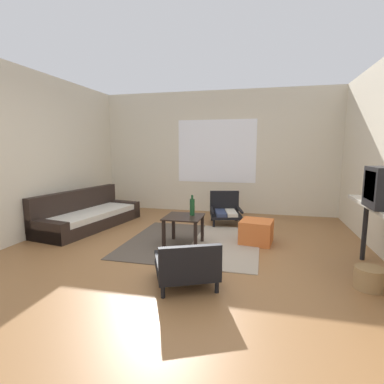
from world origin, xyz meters
name	(u,v)px	position (x,y,z in m)	size (l,w,h in m)	color
ground_plane	(180,258)	(0.00, 0.00, 0.00)	(7.80, 7.80, 0.00)	olive
far_wall_with_window	(217,153)	(0.00, 3.06, 1.35)	(5.60, 0.13, 2.70)	beige
side_wall_left	(22,155)	(-2.66, 0.30, 1.35)	(0.12, 6.60, 2.70)	beige
area_rug	(193,242)	(0.01, 0.70, 0.01)	(2.01, 2.00, 0.01)	#4C4238
couch	(88,216)	(-2.10, 1.14, 0.20)	(1.11, 2.19, 0.67)	black
coffee_table	(184,222)	(-0.09, 0.52, 0.36)	(0.55, 0.56, 0.45)	black
armchair_by_window	(225,210)	(0.34, 2.04, 0.26)	(0.70, 0.72, 0.60)	black
armchair_striped_foreground	(187,266)	(0.29, -0.75, 0.22)	(0.84, 0.84, 0.51)	black
ottoman_orange	(256,232)	(0.97, 0.91, 0.18)	(0.47, 0.47, 0.35)	#D1662D
clay_vase	(379,190)	(2.34, 0.16, 0.97)	(0.19, 0.19, 0.35)	#935B38
glass_bottle	(192,207)	(0.02, 0.62, 0.58)	(0.07, 0.07, 0.31)	#194723
wicker_basket	(369,278)	(2.15, -0.36, 0.11)	(0.29, 0.29, 0.23)	#9E7A4C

